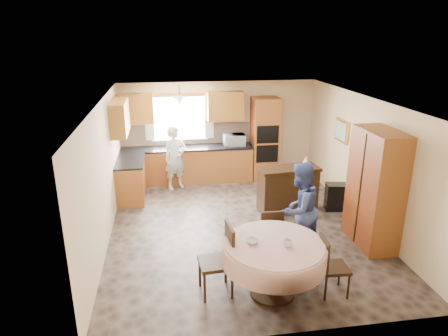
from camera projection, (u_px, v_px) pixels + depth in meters
floor at (240, 227)px, 7.92m from camera, size 5.00×6.00×0.01m
ceiling at (241, 101)px, 7.11m from camera, size 5.00×6.00×0.01m
wall_back at (219, 130)px, 10.32m from camera, size 5.00×0.02×2.50m
wall_front at (289, 248)px, 4.71m from camera, size 5.00×0.02×2.50m
wall_left at (104, 174)px, 7.16m from camera, size 0.02×6.00×2.50m
wall_right at (365, 161)px, 7.87m from camera, size 0.02×6.00×2.50m
window at (179, 118)px, 10.05m from camera, size 1.40×0.03×1.10m
curtain_left at (149, 118)px, 9.88m from camera, size 0.22×0.02×1.15m
curtain_right at (209, 116)px, 10.09m from camera, size 0.22×0.02×1.15m
base_cab_back at (187, 165)px, 10.18m from camera, size 3.30×0.60×0.88m
counter_back at (187, 148)px, 10.03m from camera, size 3.30×0.64×0.04m
base_cab_left at (131, 180)px, 9.15m from camera, size 0.60×1.20×0.88m
counter_left at (130, 161)px, 9.00m from camera, size 0.64×1.20×0.04m
backsplash at (186, 134)px, 10.21m from camera, size 3.30×0.02×0.55m
wall_cab_left at (136, 108)px, 9.66m from camera, size 0.85×0.33×0.72m
wall_cab_right at (225, 106)px, 9.97m from camera, size 0.90×0.33×0.72m
wall_cab_side at (120, 117)px, 8.65m from camera, size 0.33×1.20×0.72m
oven_tower at (264, 139)px, 10.26m from camera, size 0.66×0.62×2.12m
oven_upper at (268, 135)px, 9.90m from camera, size 0.56×0.01×0.45m
oven_lower at (267, 154)px, 10.06m from camera, size 0.56×0.01×0.45m
pendant at (179, 101)px, 9.43m from camera, size 0.36×0.36×0.18m
sideboard at (288, 191)px, 8.51m from camera, size 1.33×0.67×0.92m
space_heater at (336, 197)px, 8.60m from camera, size 0.48×0.37×0.59m
cupboard at (375, 189)px, 7.00m from camera, size 0.55×1.11×2.11m
dining_table at (274, 254)px, 5.70m from camera, size 1.48×1.48×0.85m
chair_left at (221, 256)px, 5.77m from camera, size 0.50×0.50×1.08m
chair_back at (270, 231)px, 6.66m from camera, size 0.41×0.41×0.92m
chair_right at (330, 263)px, 5.77m from camera, size 0.41×0.41×0.91m
framed_picture at (342, 131)px, 8.75m from camera, size 0.06×0.60×0.50m
microwave at (234, 140)px, 10.10m from camera, size 0.54×0.37×0.30m
person_sink at (175, 158)px, 9.66m from camera, size 0.67×0.57×1.55m
person_dining at (299, 209)px, 6.73m from camera, size 1.02×0.97×1.66m
bowl_sideboard at (276, 170)px, 8.32m from camera, size 0.25×0.25×0.05m
bottle_sideboard at (305, 163)px, 8.37m from camera, size 0.13×0.13×0.27m
cup_table at (287, 243)px, 5.52m from camera, size 0.17×0.17×0.10m
bowl_table at (252, 241)px, 5.62m from camera, size 0.22×0.22×0.05m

